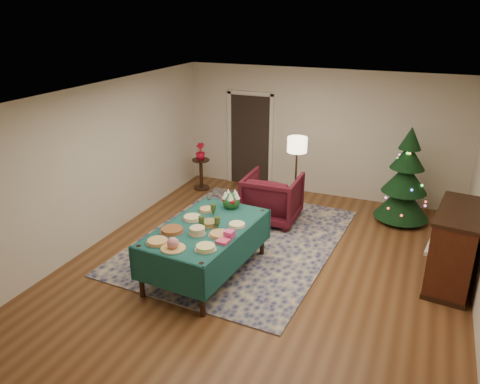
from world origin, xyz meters
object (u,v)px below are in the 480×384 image
at_px(armchair, 272,196).
at_px(floor_lamp, 297,149).
at_px(gift_box, 229,234).
at_px(potted_plant, 201,155).
at_px(buffet_table, 206,236).
at_px(christmas_tree, 405,180).
at_px(side_table, 201,174).
at_px(piano, 455,248).

xyz_separation_m(armchair, floor_lamp, (0.30, 0.49, 0.81)).
height_order(gift_box, potted_plant, gift_box).
bearing_deg(potted_plant, floor_lamp, -12.39).
bearing_deg(buffet_table, christmas_tree, 50.85).
distance_m(buffet_table, side_table, 3.69).
xyz_separation_m(armchair, christmas_tree, (2.29, 0.94, 0.32)).
xyz_separation_m(buffet_table, piano, (3.45, 1.18, -0.07)).
xyz_separation_m(buffet_table, armchair, (0.29, 2.24, -0.13)).
relative_size(side_table, christmas_tree, 0.37).
relative_size(armchair, side_table, 1.48).
bearing_deg(gift_box, piano, 24.64).
bearing_deg(christmas_tree, potted_plant, 179.12).
bearing_deg(side_table, piano, -21.64).
bearing_deg(armchair, piano, 160.38).
xyz_separation_m(christmas_tree, piano, (0.87, -1.99, -0.25)).
bearing_deg(potted_plant, christmas_tree, -0.88).
bearing_deg(armchair, floor_lamp, -122.98).
bearing_deg(side_table, gift_box, -57.22).
height_order(potted_plant, christmas_tree, christmas_tree).
xyz_separation_m(gift_box, potted_plant, (-2.21, 3.43, -0.06)).
height_order(side_table, christmas_tree, christmas_tree).
distance_m(potted_plant, piano, 5.59).
distance_m(armchair, piano, 3.33).
distance_m(floor_lamp, piano, 3.33).
xyz_separation_m(armchair, side_table, (-2.03, 1.00, -0.17)).
relative_size(buffet_table, piano, 1.51).
bearing_deg(gift_box, floor_lamp, 87.50).
height_order(buffet_table, piano, piano).
bearing_deg(gift_box, armchair, 94.19).
bearing_deg(side_table, potted_plant, 0.00).
distance_m(buffet_table, floor_lamp, 2.87).
xyz_separation_m(buffet_table, potted_plant, (-1.74, 3.24, 0.15)).
distance_m(gift_box, side_table, 4.11).
height_order(buffet_table, side_table, buffet_table).
height_order(buffet_table, armchair, armchair).
bearing_deg(floor_lamp, potted_plant, 167.61).
bearing_deg(side_table, armchair, -26.33).
height_order(buffet_table, floor_lamp, floor_lamp).
height_order(armchair, christmas_tree, christmas_tree).
xyz_separation_m(gift_box, side_table, (-2.21, 3.43, -0.52)).
relative_size(buffet_table, christmas_tree, 1.17).
height_order(armchair, piano, piano).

